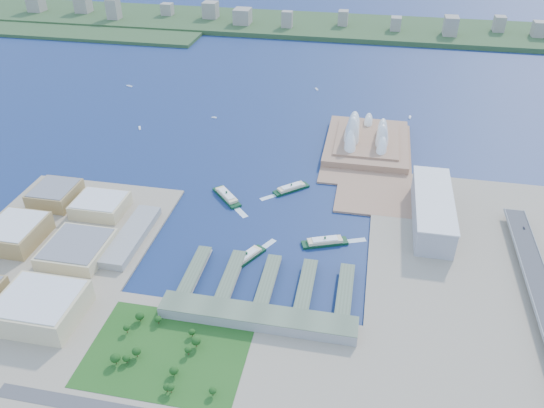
% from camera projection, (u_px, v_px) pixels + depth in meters
% --- Properties ---
extents(ground, '(3000.00, 3000.00, 0.00)m').
position_uv_depth(ground, '(269.00, 242.00, 647.93)').
color(ground, '#101D4B').
rests_on(ground, ground).
extents(west_land, '(220.00, 390.00, 3.00)m').
position_uv_depth(west_land, '(35.00, 271.00, 601.18)').
color(west_land, gray).
rests_on(west_land, ground).
extents(south_land, '(720.00, 180.00, 3.00)m').
position_uv_depth(south_land, '(223.00, 381.00, 474.81)').
color(south_land, gray).
rests_on(south_land, ground).
extents(east_land, '(240.00, 500.00, 3.00)m').
position_uv_depth(east_land, '(479.00, 295.00, 567.47)').
color(east_land, gray).
rests_on(east_land, ground).
extents(peninsula, '(135.00, 220.00, 3.00)m').
position_uv_depth(peninsula, '(367.00, 152.00, 843.14)').
color(peninsula, '#926B50').
rests_on(peninsula, ground).
extents(far_shore, '(2200.00, 260.00, 12.00)m').
position_uv_depth(far_shore, '(340.00, 27.00, 1448.73)').
color(far_shore, '#2D4926').
rests_on(far_shore, ground).
extents(opera_house, '(134.00, 180.00, 58.00)m').
position_uv_depth(opera_house, '(368.00, 129.00, 843.22)').
color(opera_house, white).
rests_on(opera_house, peninsula).
extents(toaster_building, '(45.00, 155.00, 35.00)m').
position_uv_depth(toaster_building, '(432.00, 210.00, 670.95)').
color(toaster_building, '#929297').
rests_on(toaster_building, east_land).
extents(expressway, '(26.00, 340.00, 11.85)m').
position_uv_depth(expressway, '(543.00, 304.00, 545.54)').
color(expressway, gray).
rests_on(expressway, east_land).
extents(west_buildings, '(200.00, 280.00, 27.00)m').
position_uv_depth(west_buildings, '(49.00, 242.00, 621.67)').
color(west_buildings, olive).
rests_on(west_buildings, west_land).
extents(ferry_wharves, '(184.00, 90.00, 9.30)m').
position_uv_depth(ferry_wharves, '(268.00, 281.00, 581.59)').
color(ferry_wharves, '#4E5D47').
rests_on(ferry_wharves, ground).
extents(terminal_building, '(200.00, 28.00, 12.00)m').
position_uv_depth(terminal_building, '(257.00, 317.00, 529.82)').
color(terminal_building, gray).
rests_on(terminal_building, south_land).
extents(park, '(150.00, 110.00, 16.00)m').
position_uv_depth(park, '(166.00, 347.00, 495.66)').
color(park, '#194714').
rests_on(park, south_land).
extents(far_skyline, '(1900.00, 140.00, 55.00)m').
position_uv_depth(far_skyline, '(340.00, 16.00, 1413.94)').
color(far_skyline, gray).
rests_on(far_skyline, far_shore).
extents(ferry_a, '(50.71, 53.57, 11.13)m').
position_uv_depth(ferry_a, '(227.00, 195.00, 728.58)').
color(ferry_a, '#0D361B').
rests_on(ferry_a, ground).
extents(ferry_b, '(49.40, 46.01, 10.19)m').
position_uv_depth(ferry_b, '(291.00, 187.00, 746.75)').
color(ferry_b, '#0D361B').
rests_on(ferry_b, ground).
extents(ferry_c, '(38.47, 53.73, 10.20)m').
position_uv_depth(ferry_c, '(247.00, 256.00, 617.72)').
color(ferry_c, '#0D361B').
rests_on(ferry_c, ground).
extents(ferry_d, '(57.75, 33.70, 10.66)m').
position_uv_depth(ferry_d, '(325.00, 240.00, 642.30)').
color(ferry_d, '#0D361B').
rests_on(ferry_d, ground).
extents(boat_a, '(8.94, 13.57, 2.60)m').
position_uv_depth(boat_a, '(140.00, 128.00, 918.79)').
color(boat_a, white).
rests_on(boat_a, ground).
extents(boat_b, '(8.79, 3.22, 2.36)m').
position_uv_depth(boat_b, '(214.00, 117.00, 955.78)').
color(boat_b, white).
rests_on(boat_b, ground).
extents(boat_c, '(4.98, 12.85, 2.82)m').
position_uv_depth(boat_c, '(410.00, 117.00, 956.48)').
color(boat_c, white).
rests_on(boat_c, ground).
extents(boat_d, '(14.22, 7.03, 2.35)m').
position_uv_depth(boat_d, '(129.00, 86.00, 1087.41)').
color(boat_d, white).
rests_on(boat_d, ground).
extents(boat_e, '(8.09, 12.29, 2.89)m').
position_uv_depth(boat_e, '(317.00, 89.00, 1072.08)').
color(boat_e, white).
rests_on(boat_e, ground).
extents(car_c, '(2.02, 4.96, 1.44)m').
position_uv_depth(car_c, '(524.00, 228.00, 646.19)').
color(car_c, slate).
rests_on(car_c, expressway).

